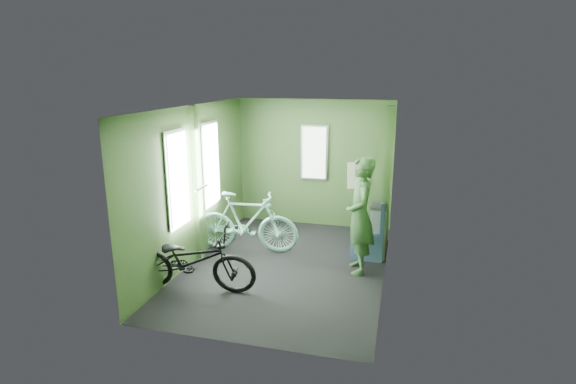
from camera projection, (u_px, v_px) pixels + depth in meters
name	position (u px, v px, depth m)	size (l,w,h in m)	color
room	(284.00, 170.00, 6.24)	(4.00, 4.02, 2.31)	black
bicycle_black	(193.00, 291.00, 5.80)	(0.59, 1.68, 0.88)	black
bicycle_mint	(247.00, 252.00, 7.10)	(0.46, 1.64, 0.99)	#7CBEAE
passenger	(360.00, 216.00, 6.21)	(0.53, 0.72, 1.65)	#31532D
waste_box	(378.00, 231.00, 6.81)	(0.24, 0.34, 0.82)	gray
bench_seat	(371.00, 235.00, 7.06)	(0.51, 0.88, 0.92)	navy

